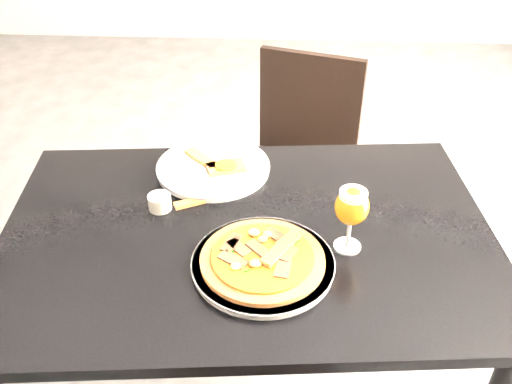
# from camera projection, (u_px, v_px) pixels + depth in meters

# --- Properties ---
(ground) EXTENTS (6.00, 6.00, 0.00)m
(ground) POSITION_uv_depth(u_px,v_px,m) (259.00, 333.00, 2.09)
(ground) COLOR #48484A
(ground) RESTS_ON ground
(dining_table) EXTENTS (1.27, 0.91, 0.75)m
(dining_table) POSITION_uv_depth(u_px,v_px,m) (248.00, 258.00, 1.45)
(dining_table) COLOR black
(dining_table) RESTS_ON ground
(chair_far) EXTENTS (0.51, 0.51, 0.88)m
(chair_far) POSITION_uv_depth(u_px,v_px,m) (298.00, 165.00, 2.13)
(chair_far) COLOR black
(chair_far) RESTS_ON ground
(plate_main) EXTENTS (0.44, 0.44, 0.02)m
(plate_main) POSITION_uv_depth(u_px,v_px,m) (263.00, 264.00, 1.28)
(plate_main) COLOR silver
(plate_main) RESTS_ON dining_table
(pizza) EXTENTS (0.28, 0.28, 0.03)m
(pizza) POSITION_uv_depth(u_px,v_px,m) (263.00, 258.00, 1.27)
(pizza) COLOR #A15527
(pizza) RESTS_ON plate_main
(plate_second) EXTENTS (0.36, 0.36, 0.02)m
(plate_second) POSITION_uv_depth(u_px,v_px,m) (213.00, 168.00, 1.61)
(plate_second) COLOR silver
(plate_second) RESTS_ON dining_table
(crust_scraps) EXTENTS (0.19, 0.14, 0.01)m
(crust_scraps) POSITION_uv_depth(u_px,v_px,m) (218.00, 164.00, 1.60)
(crust_scraps) COLOR #A15527
(crust_scraps) RESTS_ON plate_second
(loose_crust) EXTENTS (0.11, 0.07, 0.01)m
(loose_crust) POSITION_uv_depth(u_px,v_px,m) (196.00, 201.00, 1.48)
(loose_crust) COLOR #A15527
(loose_crust) RESTS_ON dining_table
(sauce_cup) EXTENTS (0.06, 0.06, 0.04)m
(sauce_cup) POSITION_uv_depth(u_px,v_px,m) (160.00, 202.00, 1.46)
(sauce_cup) COLOR #BBBAA8
(sauce_cup) RESTS_ON dining_table
(beer_glass) EXTENTS (0.08, 0.08, 0.16)m
(beer_glass) POSITION_uv_depth(u_px,v_px,m) (352.00, 207.00, 1.28)
(beer_glass) COLOR silver
(beer_glass) RESTS_ON dining_table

